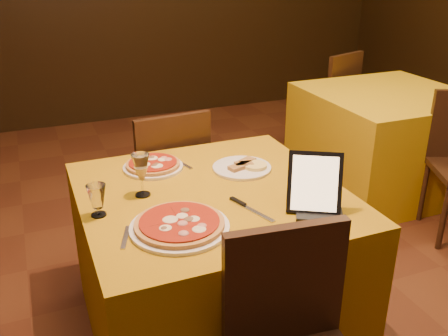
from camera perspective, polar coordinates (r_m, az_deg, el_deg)
name	(u,v)px	position (r m, az deg, el deg)	size (l,w,h in m)	color
floor	(269,316)	(2.65, 5.20, -16.49)	(6.00, 7.00, 0.01)	#5E2D19
main_table	(212,265)	(2.33, -1.35, -10.99)	(1.10, 1.10, 0.75)	#AF800B
side_table	(384,140)	(3.98, 17.83, 3.02)	(1.10, 1.10, 0.75)	gold
chair_main_far	(164,181)	(2.95, -6.88, -1.46)	(0.39, 0.39, 0.91)	black
chair_side_far	(325,102)	(4.59, 11.43, 7.43)	(0.47, 0.47, 0.91)	#2E210F
pizza_near	(180,225)	(1.86, -5.10, -6.54)	(0.37, 0.37, 0.03)	white
pizza_far	(153,166)	(2.38, -8.11, 0.27)	(0.28, 0.28, 0.03)	white
cutlet_dish	(242,167)	(2.35, 2.06, 0.15)	(0.28, 0.28, 0.03)	white
wine_glass	(141,175)	(2.10, -9.41, -0.77)	(0.09, 0.09, 0.19)	#EFD688
water_glass	(97,201)	(1.98, -14.28, -3.63)	(0.06, 0.06, 0.13)	silver
tablet	(315,183)	(1.97, 10.32, -1.66)	(0.21, 0.02, 0.24)	black
knife	(252,210)	(1.99, 3.24, -4.87)	(0.24, 0.02, 0.01)	silver
fork_near	(126,237)	(1.84, -11.18, -7.78)	(0.16, 0.02, 0.01)	silver
fork_far	(183,164)	(2.41, -4.73, 0.47)	(0.15, 0.02, 0.01)	silver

